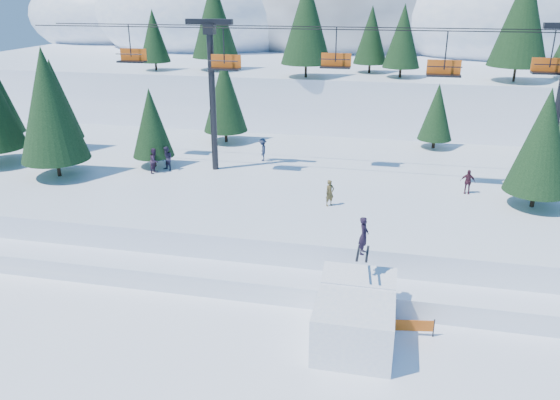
% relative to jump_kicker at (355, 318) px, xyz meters
% --- Properties ---
extents(ground, '(160.00, 160.00, 0.00)m').
position_rel_jump_kicker_xyz_m(ground, '(-2.33, -2.80, -1.24)').
color(ground, white).
rests_on(ground, ground).
extents(mid_shelf, '(70.00, 22.00, 2.50)m').
position_rel_jump_kicker_xyz_m(mid_shelf, '(-2.33, 15.20, 0.01)').
color(mid_shelf, white).
rests_on(mid_shelf, ground).
extents(berm, '(70.00, 6.00, 1.10)m').
position_rel_jump_kicker_xyz_m(berm, '(-2.33, 5.20, -0.69)').
color(berm, white).
rests_on(berm, ground).
extents(mountain_ridge, '(119.00, 60.94, 26.46)m').
position_rel_jump_kicker_xyz_m(mountain_ridge, '(-7.41, 70.52, 8.40)').
color(mountain_ridge, white).
rests_on(mountain_ridge, ground).
extents(jump_kicker, '(3.33, 4.54, 5.38)m').
position_rel_jump_kicker_xyz_m(jump_kicker, '(0.00, 0.00, 0.00)').
color(jump_kicker, white).
rests_on(jump_kicker, ground).
extents(chairlift, '(46.00, 3.21, 10.28)m').
position_rel_jump_kicker_xyz_m(chairlift, '(-0.22, 15.25, 8.08)').
color(chairlift, black).
rests_on(chairlift, mid_shelf).
extents(conifer_stand, '(62.32, 16.55, 9.45)m').
position_rel_jump_kicker_xyz_m(conifer_stand, '(-0.94, 15.59, 5.71)').
color(conifer_stand, black).
rests_on(conifer_stand, mid_shelf).
extents(distant_skiers, '(31.10, 9.49, 1.76)m').
position_rel_jump_kicker_xyz_m(distant_skiers, '(-6.20, 15.14, 2.10)').
color(distant_skiers, '#28253B').
rests_on(distant_skiers, mid_shelf).
extents(banner_near, '(2.83, 0.50, 0.90)m').
position_rel_jump_kicker_xyz_m(banner_near, '(2.05, 0.94, -0.70)').
color(banner_near, black).
rests_on(banner_near, ground).
extents(banner_far, '(2.84, 0.35, 0.90)m').
position_rel_jump_kicker_xyz_m(banner_far, '(7.96, 2.97, -0.70)').
color(banner_far, black).
rests_on(banner_far, ground).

